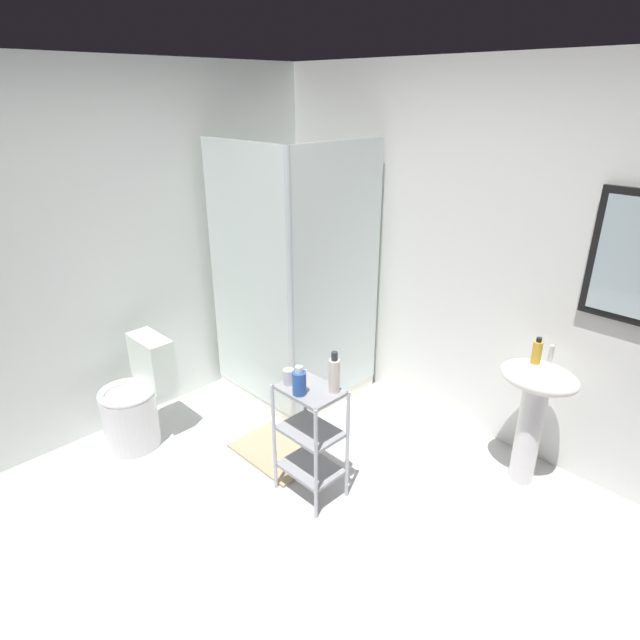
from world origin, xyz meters
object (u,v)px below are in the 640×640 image
Objects in this scene: hand_soap_bottle at (537,352)px; storage_cart at (310,433)px; bath_mat at (276,452)px; pedestal_sink at (534,401)px; lotion_bottle_white at (334,374)px; rinse_cup at (289,377)px; shower_stall at (295,343)px; shampoo_bottle_blue at (299,382)px; toilet at (136,402)px.

storage_cart is at bearing -127.03° from hand_soap_bottle.
hand_soap_bottle is at bearing 38.13° from bath_mat.
pedestal_sink reaches higher than storage_cart.
lotion_bottle_white is 0.28m from rinse_cup.
shower_stall reaches higher than shampoo_bottle_blue.
shampoo_bottle_blue is at bearing -125.02° from hand_soap_bottle.
pedestal_sink is at bearing 52.63° from shampoo_bottle_blue.
lotion_bottle_white is 1.42× the size of shampoo_bottle_blue.
hand_soap_bottle is at bearing 55.16° from lotion_bottle_white.
toilet is 1.55m from lotion_bottle_white.
pedestal_sink is 1.36m from storage_cart.
lotion_bottle_white is (-0.69, -1.00, -0.04)m from hand_soap_bottle.
shower_stall is 1.27m from shampoo_bottle_blue.
shampoo_bottle_blue is 0.93m from bath_mat.
bath_mat is (-0.44, 0.17, -0.81)m from shampoo_bottle_blue.
lotion_bottle_white is at bearing 23.06° from toilet.
shampoo_bottle_blue is at bearing -89.41° from storage_cart.
rinse_cup reaches higher than pedestal_sink.
shampoo_bottle_blue reaches higher than pedestal_sink.
shower_stall reaches higher than rinse_cup.
hand_soap_bottle is (-0.05, 0.03, 0.30)m from pedestal_sink.
storage_cart is at bearing 90.59° from shampoo_bottle_blue.
bath_mat is (-0.32, 0.15, -0.78)m from rinse_cup.
hand_soap_bottle is 0.27× the size of bath_mat.
pedestal_sink is 4.94× the size of hand_soap_bottle.
shower_stall is at bearing 142.03° from storage_cart.
pedestal_sink is at bearing 36.40° from toilet.
shower_stall is 1.82m from hand_soap_bottle.
bath_mat is (-1.30, -0.95, -0.57)m from pedestal_sink.
pedestal_sink is 1.09× the size of storage_cart.
lotion_bottle_white is at bearing 53.90° from shampoo_bottle_blue.
shower_stall is at bearing 139.06° from shampoo_bottle_blue.
pedestal_sink is at bearing 10.32° from shower_stall.
pedestal_sink is (1.78, 0.32, 0.12)m from shower_stall.
storage_cart is 1.42m from hand_soap_bottle.
shampoo_bottle_blue is (0.92, -0.80, 0.35)m from shower_stall.
shower_stall reaches higher than pedestal_sink.
bath_mat is (-0.56, 0.02, -0.84)m from lotion_bottle_white.
pedestal_sink is 4.69× the size of shampoo_bottle_blue.
toilet is at bearing -143.26° from bath_mat.
toilet is at bearing -158.12° from rinse_cup.
pedestal_sink reaches higher than bath_mat.
bath_mat is at bearing 178.31° from lotion_bottle_white.
shampoo_bottle_blue is at bearing -127.37° from pedestal_sink.
bath_mat is (-0.44, 0.09, -0.43)m from storage_cart.
shampoo_bottle_blue is (0.00, -0.08, 0.38)m from storage_cart.
bath_mat is at bearing -141.87° from hand_soap_bottle.
storage_cart is 0.37m from rinse_cup.
shower_stall is 1.16m from rinse_cup.
pedestal_sink is 3.30× the size of lotion_bottle_white.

